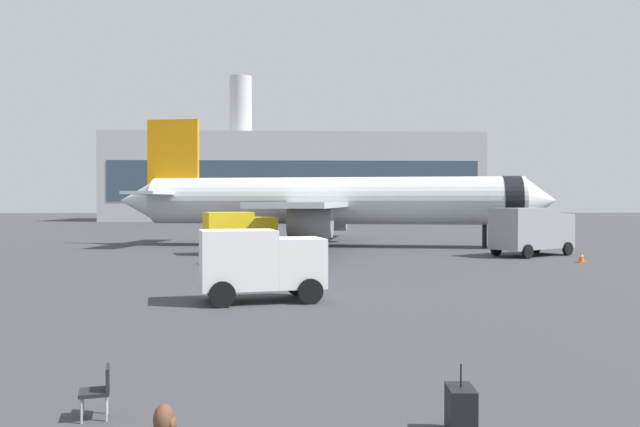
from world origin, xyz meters
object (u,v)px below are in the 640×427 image
Objects in this scene: fuel_truck at (532,229)px; safety_cone_far at (229,258)px; traveller_backpack at (165,420)px; cargo_van at (260,261)px; safety_cone_mid at (268,236)px; gate_chair at (99,388)px; rolling_suitcase at (461,410)px; safety_cone_near at (581,257)px; airplane_at_gate at (330,201)px; service_truck at (239,231)px.

safety_cone_far is (-19.64, -4.69, -1.43)m from fuel_truck.
safety_cone_far is 26.93m from traveller_backpack.
safety_cone_mid is (-1.40, 38.74, -1.14)m from cargo_van.
fuel_truck reaches higher than gate_chair.
safety_cone_mid is (-18.44, 20.17, -1.47)m from fuel_truck.
safety_cone_mid is 0.72× the size of gate_chair.
fuel_truck is 13.25× the size of traveller_backpack.
safety_cone_far is (-1.21, -24.86, 0.04)m from safety_cone_mid.
safety_cone_near is at bearing 61.89° from rolling_suitcase.
airplane_at_gate reaches higher than cargo_van.
rolling_suitcase reaches higher than traveller_backpack.
fuel_truck is 5.78× the size of rolling_suitcase.
traveller_backpack is at bearing -86.86° from service_truck.
airplane_at_gate reaches higher than gate_chair.
rolling_suitcase is (-14.38, -26.93, 0.04)m from safety_cone_near.
cargo_van is (-17.04, -18.57, -0.32)m from fuel_truck.
safety_cone_near reaches higher than traveller_backpack.
fuel_truck reaches higher than safety_cone_mid.
cargo_van reaches higher than traveller_backpack.
fuel_truck is 9.12× the size of safety_cone_far.
gate_chair reaches higher than safety_cone_near.
safety_cone_mid is at bearing 89.32° from gate_chair.
fuel_truck is at bearing 47.46° from cargo_van.
cargo_van is 12.39m from gate_chair.
service_truck is at bearing 100.74° from rolling_suitcase.
safety_cone_far is at bearing 100.63° from cargo_van.
airplane_at_gate reaches higher than safety_cone_far.
service_truck is (-6.68, -7.39, -2.05)m from airplane_at_gate.
service_truck is at bearing -132.10° from airplane_at_gate.
safety_cone_far reaches higher than traveller_backpack.
airplane_at_gate is 5.61× the size of fuel_truck.
airplane_at_gate is 7.55× the size of cargo_van.
cargo_van is 5.49× the size of gate_chair.
safety_cone_far is at bearing -90.01° from service_truck.
cargo_van is 6.77× the size of safety_cone_far.
safety_cone_near is at bearing -0.32° from safety_cone_far.
gate_chair is (-1.24, 0.79, 0.27)m from traveller_backpack.
safety_cone_near is at bearing -51.88° from safety_cone_mid.
rolling_suitcase is at bearing -9.50° from gate_chair.
cargo_van is at bearing -142.91° from safety_cone_near.
service_truck is 0.83× the size of fuel_truck.
fuel_truck is at bearing -36.33° from airplane_at_gate.
fuel_truck is (12.96, -9.53, -1.88)m from airplane_at_gate.
airplane_at_gate is at bearing 134.56° from safety_cone_near.
cargo_van is 13.75m from rolling_suitcase.
airplane_at_gate is at bearing 143.67° from fuel_truck.
gate_chair is (0.61, -32.90, -1.11)m from service_truck.
rolling_suitcase is at bearing -90.36° from airplane_at_gate.
traveller_backpack is (1.85, -33.69, -1.37)m from service_truck.
traveller_backpack is at bearing -89.29° from safety_cone_mid.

